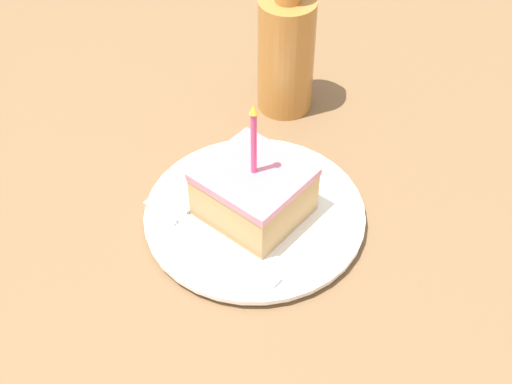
{
  "coord_description": "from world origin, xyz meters",
  "views": [
    {
      "loc": [
        -0.33,
        0.41,
        0.56
      ],
      "look_at": [
        -0.0,
        0.02,
        0.04
      ],
      "focal_mm": 50.0,
      "sensor_mm": 36.0,
      "label": 1
    }
  ],
  "objects_px": {
    "cake_slice": "(254,192)",
    "fork": "(202,232)",
    "bottle": "(286,50)",
    "plate": "(256,215)"
  },
  "relations": [
    {
      "from": "bottle",
      "to": "plate",
      "type": "bearing_deg",
      "value": 119.73
    },
    {
      "from": "cake_slice",
      "to": "plate",
      "type": "bearing_deg",
      "value": -134.31
    },
    {
      "from": "plate",
      "to": "cake_slice",
      "type": "bearing_deg",
      "value": 45.69
    },
    {
      "from": "fork",
      "to": "bottle",
      "type": "height_order",
      "value": "bottle"
    },
    {
      "from": "fork",
      "to": "bottle",
      "type": "xyz_separation_m",
      "value": [
        0.08,
        -0.23,
        0.06
      ]
    },
    {
      "from": "cake_slice",
      "to": "fork",
      "type": "xyz_separation_m",
      "value": [
        0.02,
        0.06,
        -0.03
      ]
    },
    {
      "from": "plate",
      "to": "bottle",
      "type": "height_order",
      "value": "bottle"
    },
    {
      "from": "cake_slice",
      "to": "bottle",
      "type": "relative_size",
      "value": 0.71
    },
    {
      "from": "plate",
      "to": "fork",
      "type": "height_order",
      "value": "fork"
    },
    {
      "from": "fork",
      "to": "plate",
      "type": "bearing_deg",
      "value": -111.27
    }
  ]
}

